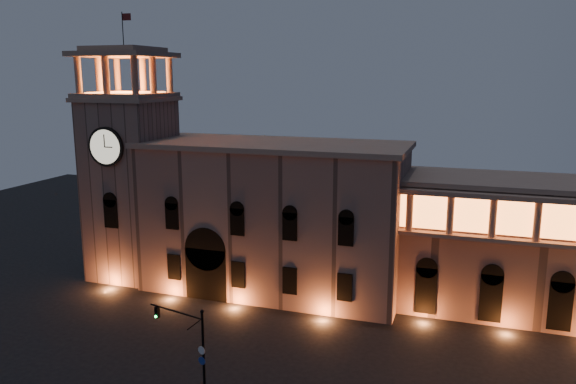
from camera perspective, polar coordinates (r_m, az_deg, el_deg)
The scene contains 4 objects.
ground at distance 49.66m, azimuth -8.24°, elevation -18.65°, with size 160.00×160.00×0.00m, color black.
government_building at distance 65.89m, azimuth -1.55°, elevation -2.56°, with size 30.80×12.80×17.60m.
clock_tower at distance 72.57m, azimuth -15.64°, elevation 1.35°, with size 9.80×9.80×32.40m.
traffic_light at distance 45.62m, azimuth -9.53°, elevation -15.72°, with size 5.56×1.66×7.82m.
Camera 1 is at (19.80, -38.07, 24.98)m, focal length 35.00 mm.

